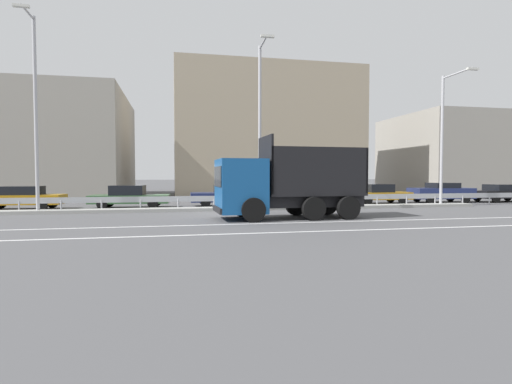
# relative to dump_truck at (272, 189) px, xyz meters

# --- Properties ---
(ground_plane) EXTENTS (320.00, 320.00, 0.00)m
(ground_plane) POSITION_rel_dump_truck_xyz_m (-2.07, 2.50, -1.37)
(ground_plane) COLOR #4C4C4F
(lane_strip_0) EXTENTS (58.72, 0.16, 0.01)m
(lane_strip_0) POSITION_rel_dump_truck_xyz_m (0.93, -1.77, -1.37)
(lane_strip_0) COLOR silver
(lane_strip_0) RESTS_ON ground_plane
(lane_strip_1) EXTENTS (58.72, 0.16, 0.01)m
(lane_strip_1) POSITION_rel_dump_truck_xyz_m (0.93, -4.36, -1.37)
(lane_strip_1) COLOR silver
(lane_strip_1) RESTS_ON ground_plane
(median_island) EXTENTS (32.30, 1.10, 0.18)m
(median_island) POSITION_rel_dump_truck_xyz_m (-2.07, 4.71, -1.28)
(median_island) COLOR gray
(median_island) RESTS_ON ground_plane
(median_guardrail) EXTENTS (58.72, 0.09, 0.78)m
(median_guardrail) POSITION_rel_dump_truck_xyz_m (-2.07, 5.62, -0.80)
(median_guardrail) COLOR #9EA0A5
(median_guardrail) RESTS_ON ground_plane
(dump_truck) EXTENTS (6.92, 2.83, 3.74)m
(dump_truck) POSITION_rel_dump_truck_xyz_m (0.00, 0.00, 0.00)
(dump_truck) COLOR #144C8C
(dump_truck) RESTS_ON ground_plane
(median_road_sign) EXTENTS (0.74, 0.16, 2.25)m
(median_road_sign) POSITION_rel_dump_truck_xyz_m (3.53, 4.71, -0.19)
(median_road_sign) COLOR white
(median_road_sign) RESTS_ON ground_plane
(street_lamp_1) EXTENTS (0.70, 2.01, 10.04)m
(street_lamp_1) POSITION_rel_dump_truck_xyz_m (-11.26, 4.64, 4.12)
(street_lamp_1) COLOR #ADADB2
(street_lamp_1) RESTS_ON ground_plane
(street_lamp_2) EXTENTS (0.71, 2.48, 9.32)m
(street_lamp_2) POSITION_rel_dump_truck_xyz_m (0.48, 4.60, 3.80)
(street_lamp_2) COLOR #ADADB2
(street_lamp_2) RESTS_ON ground_plane
(street_lamp_3) EXTENTS (0.70, 2.75, 8.21)m
(street_lamp_3) POSITION_rel_dump_truck_xyz_m (12.23, 4.49, 3.27)
(street_lamp_3) COLOR #ADADB2
(street_lamp_3) RESTS_ON ground_plane
(parked_car_2) EXTENTS (4.74, 2.03, 1.35)m
(parked_car_2) POSITION_rel_dump_truck_xyz_m (-13.03, 7.67, -0.68)
(parked_car_2) COLOR #B27A14
(parked_car_2) RESTS_ON ground_plane
(parked_car_3) EXTENTS (4.74, 2.25, 1.38)m
(parked_car_3) POSITION_rel_dump_truck_xyz_m (-7.00, 7.53, -0.68)
(parked_car_3) COLOR #335B33
(parked_car_3) RESTS_ON ground_plane
(parked_car_4) EXTENTS (4.69, 1.96, 1.36)m
(parked_car_4) POSITION_rel_dump_truck_xyz_m (-0.98, 7.72, -0.68)
(parked_car_4) COLOR navy
(parked_car_4) RESTS_ON ground_plane
(parked_car_5) EXTENTS (4.39, 2.16, 1.62)m
(parked_car_5) POSITION_rel_dump_truck_xyz_m (4.65, 8.05, -0.58)
(parked_car_5) COLOR #A3A3A8
(parked_car_5) RESTS_ON ground_plane
(parked_car_6) EXTENTS (4.18, 1.95, 1.37)m
(parked_car_6) POSITION_rel_dump_truck_xyz_m (9.72, 7.92, -0.69)
(parked_car_6) COLOR #B27A14
(parked_car_6) RESTS_ON ground_plane
(parked_car_7) EXTENTS (4.48, 2.18, 1.44)m
(parked_car_7) POSITION_rel_dump_truck_xyz_m (14.71, 8.06, -0.62)
(parked_car_7) COLOR navy
(parked_car_7) RESTS_ON ground_plane
(parked_car_8) EXTENTS (4.54, 2.04, 1.30)m
(parked_car_8) POSITION_rel_dump_truck_xyz_m (19.59, 7.73, -0.70)
(parked_car_8) COLOR black
(parked_car_8) RESTS_ON ground_plane
(background_building_0) EXTENTS (13.77, 15.99, 9.59)m
(background_building_0) POSITION_rel_dump_truck_xyz_m (-15.73, 23.52, 3.42)
(background_building_0) COLOR gray
(background_building_0) RESTS_ON ground_plane
(background_building_1) EXTENTS (18.15, 10.52, 12.50)m
(background_building_1) POSITION_rel_dump_truck_xyz_m (4.79, 22.83, 4.88)
(background_building_1) COLOR tan
(background_building_1) RESTS_ON ground_plane
(background_building_2) EXTENTS (10.76, 12.79, 8.84)m
(background_building_2) POSITION_rel_dump_truck_xyz_m (26.74, 23.86, 3.05)
(background_building_2) COLOR gray
(background_building_2) RESTS_ON ground_plane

